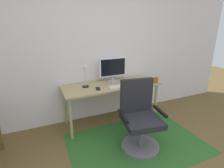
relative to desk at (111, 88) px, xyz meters
The scene contains 10 objects.
wall_back 0.76m from the desk, 106.59° to the left, with size 6.00×0.10×2.60m, color silver.
area_rug 0.99m from the desk, 83.76° to the right, with size 1.95×1.33×0.01m, color #2A5D25.
desk is the anchor object (origin of this frame).
monitor 0.37m from the desk, 59.14° to the left, with size 0.50×0.18×0.43m.
keyboard 0.21m from the desk, 54.64° to the right, with size 0.43×0.13×0.02m, color white.
computer_mouse 0.49m from the desk, 20.74° to the right, with size 0.06×0.10×0.03m, color white.
coffee_cup 0.80m from the desk, 17.40° to the right, with size 0.07×0.07×0.10m, color #94511C.
cell_phone 0.32m from the desk, 157.77° to the right, with size 0.07×0.14×0.01m, color black.
desk_lamp 0.56m from the desk, behind, with size 0.11×0.11×0.41m.
office_chair 0.83m from the desk, 83.38° to the right, with size 0.63×0.57×0.98m.
Camera 1 is at (-1.02, -0.78, 1.68)m, focal length 28.02 mm.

